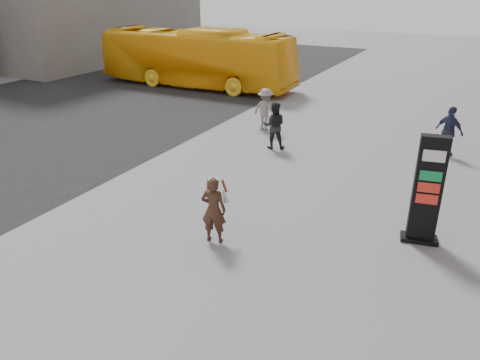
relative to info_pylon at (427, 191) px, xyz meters
The scene contains 8 objects.
ground 4.87m from the info_pylon, 155.95° to the right, with size 100.00×100.00×0.00m, color #9E9EA3.
road 17.60m from the info_pylon, 169.86° to the left, with size 16.00×60.00×0.01m, color black.
info_pylon is the anchor object (origin of this frame).
woman 5.03m from the info_pylon, 152.44° to the right, with size 0.73×0.69×1.68m.
bus 19.07m from the info_pylon, 139.08° to the left, with size 2.78×11.86×3.30m, color yellow.
pedestrian_a 7.50m from the info_pylon, 142.39° to the left, with size 0.85×0.66×1.75m, color black.
pedestrian_b 9.74m from the info_pylon, 137.77° to the left, with size 1.13×0.65×1.75m, color gray.
pedestrian_c 6.77m from the info_pylon, 90.75° to the left, with size 1.05×0.44×1.80m, color #2A2D4A.
Camera 1 is at (5.02, -8.92, 5.92)m, focal length 35.00 mm.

